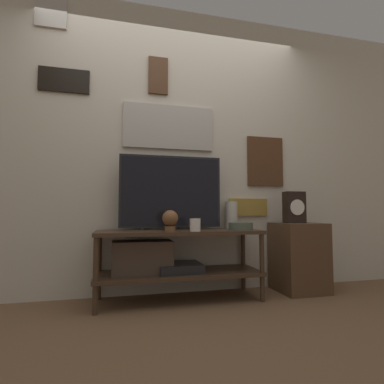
{
  "coord_description": "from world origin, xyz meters",
  "views": [
    {
      "loc": [
        -0.5,
        -2.23,
        0.74
      ],
      "look_at": [
        0.11,
        0.26,
        0.91
      ],
      "focal_mm": 28.0,
      "sensor_mm": 36.0,
      "label": 1
    }
  ],
  "objects_px": {
    "candle_jar": "(195,225)",
    "mantel_clock": "(294,207)",
    "television": "(171,192)",
    "decorative_bust": "(170,219)",
    "vase_tall_ceramic": "(232,215)",
    "vase_wide_bowl": "(241,226)"
  },
  "relations": [
    {
      "from": "vase_wide_bowl",
      "to": "decorative_bust",
      "type": "distance_m",
      "value": 0.63
    },
    {
      "from": "television",
      "to": "decorative_bust",
      "type": "relative_size",
      "value": 5.28
    },
    {
      "from": "candle_jar",
      "to": "mantel_clock",
      "type": "height_order",
      "value": "mantel_clock"
    },
    {
      "from": "vase_wide_bowl",
      "to": "mantel_clock",
      "type": "distance_m",
      "value": 0.61
    },
    {
      "from": "vase_tall_ceramic",
      "to": "vase_wide_bowl",
      "type": "height_order",
      "value": "vase_tall_ceramic"
    },
    {
      "from": "mantel_clock",
      "to": "vase_tall_ceramic",
      "type": "bearing_deg",
      "value": 164.8
    },
    {
      "from": "decorative_bust",
      "to": "mantel_clock",
      "type": "height_order",
      "value": "mantel_clock"
    },
    {
      "from": "decorative_bust",
      "to": "vase_tall_ceramic",
      "type": "bearing_deg",
      "value": 23.77
    },
    {
      "from": "vase_wide_bowl",
      "to": "decorative_bust",
      "type": "height_order",
      "value": "decorative_bust"
    },
    {
      "from": "candle_jar",
      "to": "decorative_bust",
      "type": "height_order",
      "value": "decorative_bust"
    },
    {
      "from": "mantel_clock",
      "to": "decorative_bust",
      "type": "bearing_deg",
      "value": -174.07
    },
    {
      "from": "candle_jar",
      "to": "vase_wide_bowl",
      "type": "bearing_deg",
      "value": 12.38
    },
    {
      "from": "vase_tall_ceramic",
      "to": "candle_jar",
      "type": "distance_m",
      "value": 0.56
    },
    {
      "from": "television",
      "to": "vase_wide_bowl",
      "type": "height_order",
      "value": "television"
    },
    {
      "from": "television",
      "to": "decorative_bust",
      "type": "bearing_deg",
      "value": -101.16
    },
    {
      "from": "vase_tall_ceramic",
      "to": "mantel_clock",
      "type": "bearing_deg",
      "value": -15.2
    },
    {
      "from": "candle_jar",
      "to": "decorative_bust",
      "type": "xyz_separation_m",
      "value": [
        -0.19,
        0.05,
        0.04
      ]
    },
    {
      "from": "vase_tall_ceramic",
      "to": "candle_jar",
      "type": "relative_size",
      "value": 2.45
    },
    {
      "from": "mantel_clock",
      "to": "candle_jar",
      "type": "bearing_deg",
      "value": -169.97
    },
    {
      "from": "decorative_bust",
      "to": "mantel_clock",
      "type": "relative_size",
      "value": 0.58
    },
    {
      "from": "television",
      "to": "vase_wide_bowl",
      "type": "relative_size",
      "value": 4.29
    },
    {
      "from": "candle_jar",
      "to": "mantel_clock",
      "type": "distance_m",
      "value": 1.03
    }
  ]
}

